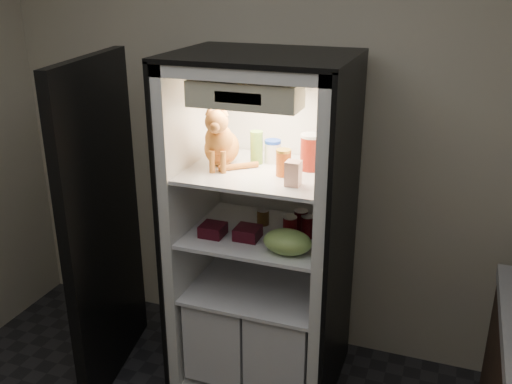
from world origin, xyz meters
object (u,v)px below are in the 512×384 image
at_px(cream_carton, 293,173).
at_px(soda_can_b, 307,227).
at_px(pepper_jar, 311,152).
at_px(berry_box_left, 213,230).
at_px(condiment_jar, 263,216).
at_px(parmesan_shaker, 256,147).
at_px(berry_box_right, 248,233).
at_px(mayo_tub, 273,151).
at_px(grape_bag, 288,242).
at_px(tabby_cat, 221,142).
at_px(salsa_jar, 283,163).
at_px(refrigerator, 264,251).
at_px(soda_can_a, 301,222).
at_px(soda_can_c, 290,229).

distance_m(cream_carton, soda_can_b, 0.39).
relative_size(pepper_jar, berry_box_left, 1.51).
xyz_separation_m(cream_carton, soda_can_b, (0.03, 0.18, -0.35)).
bearing_deg(condiment_jar, parmesan_shaker, -177.38).
bearing_deg(berry_box_right, mayo_tub, 77.44).
height_order(pepper_jar, cream_carton, pepper_jar).
height_order(mayo_tub, berry_box_right, mayo_tub).
distance_m(mayo_tub, grape_bag, 0.51).
height_order(tabby_cat, berry_box_left, tabby_cat).
distance_m(cream_carton, berry_box_right, 0.46).
distance_m(salsa_jar, grape_bag, 0.39).
bearing_deg(refrigerator, berry_box_left, -139.02).
distance_m(parmesan_shaker, grape_bag, 0.54).
xyz_separation_m(refrigerator, grape_bag, (0.21, -0.25, 0.21)).
bearing_deg(soda_can_b, soda_can_a, 141.17).
xyz_separation_m(tabby_cat, cream_carton, (0.43, -0.14, -0.07)).
distance_m(refrigerator, salsa_jar, 0.59).
xyz_separation_m(refrigerator, salsa_jar, (0.14, -0.11, 0.57)).
relative_size(mayo_tub, berry_box_right, 0.97).
bearing_deg(soda_can_c, parmesan_shaker, 148.55).
bearing_deg(berry_box_left, soda_can_b, 16.81).
bearing_deg(condiment_jar, berry_box_right, -94.67).
distance_m(refrigerator, berry_box_left, 0.34).
xyz_separation_m(salsa_jar, pepper_jar, (0.10, 0.14, 0.03)).
distance_m(soda_can_c, condiment_jar, 0.25).
bearing_deg(pepper_jar, grape_bag, -96.36).
height_order(mayo_tub, cream_carton, mayo_tub).
bearing_deg(berry_box_left, mayo_tub, 48.07).
height_order(mayo_tub, soda_can_a, mayo_tub).
xyz_separation_m(refrigerator, berry_box_right, (-0.03, -0.16, 0.18)).
bearing_deg(condiment_jar, salsa_jar, -42.11).
bearing_deg(condiment_jar, soda_can_c, -36.38).
relative_size(mayo_tub, soda_can_c, 0.91).
height_order(salsa_jar, grape_bag, salsa_jar).
height_order(soda_can_b, berry_box_right, soda_can_b).
xyz_separation_m(soda_can_c, condiment_jar, (-0.20, 0.15, -0.02)).
relative_size(tabby_cat, parmesan_shaker, 2.02).
bearing_deg(berry_box_left, grape_bag, -8.04).
xyz_separation_m(parmesan_shaker, grape_bag, (0.26, -0.28, -0.38)).
xyz_separation_m(tabby_cat, grape_bag, (0.42, -0.17, -0.42)).
bearing_deg(soda_can_c, cream_carton, -69.16).
bearing_deg(grape_bag, salsa_jar, 116.73).
relative_size(pepper_jar, berry_box_right, 1.48).
bearing_deg(salsa_jar, condiment_jar, 137.89).
relative_size(salsa_jar, soda_can_b, 1.10).
bearing_deg(berry_box_left, parmesan_shaker, 53.32).
relative_size(salsa_jar, grape_bag, 0.55).
distance_m(cream_carton, berry_box_left, 0.58).
bearing_deg(soda_can_b, soda_can_c, -138.52).
height_order(refrigerator, berry_box_right, refrigerator).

